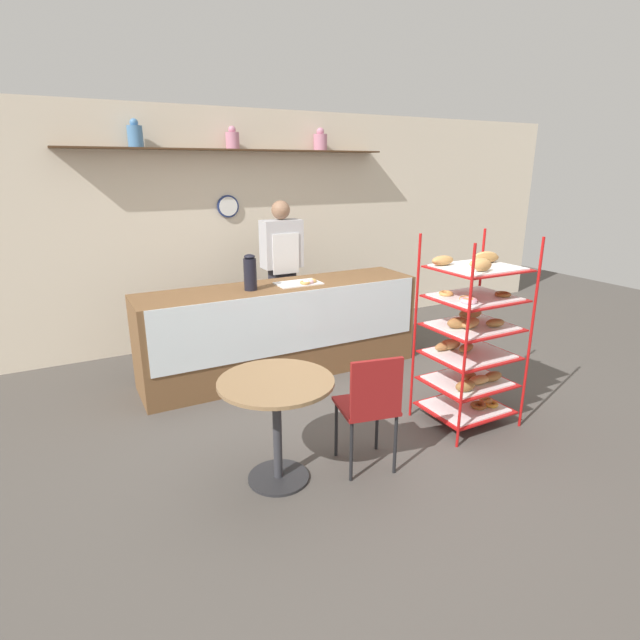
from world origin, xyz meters
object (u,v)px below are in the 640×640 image
(cafe_table, at_px, (277,405))
(cafe_chair, at_px, (371,401))
(donut_tray_counter, at_px, (302,283))
(coffee_carafe, at_px, (250,273))
(person_worker, at_px, (282,273))
(pastry_rack, at_px, (471,335))

(cafe_table, height_order, cafe_chair, cafe_chair)
(cafe_table, distance_m, donut_tray_counter, 1.96)
(cafe_chair, bearing_deg, coffee_carafe, -73.95)
(person_worker, relative_size, donut_tray_counter, 3.86)
(cafe_table, xyz_separation_m, donut_tray_counter, (1.00, 1.64, 0.39))
(donut_tray_counter, bearing_deg, pastry_rack, -66.30)
(donut_tray_counter, bearing_deg, cafe_chair, -102.10)
(coffee_carafe, bearing_deg, cafe_table, -105.40)
(coffee_carafe, bearing_deg, cafe_chair, -85.44)
(person_worker, relative_size, cafe_chair, 1.97)
(cafe_chair, distance_m, donut_tray_counter, 1.94)
(cafe_chair, height_order, donut_tray_counter, donut_tray_counter)
(pastry_rack, relative_size, donut_tray_counter, 3.51)
(cafe_chair, xyz_separation_m, donut_tray_counter, (0.40, 1.85, 0.41))
(cafe_chair, relative_size, donut_tray_counter, 1.96)
(donut_tray_counter, bearing_deg, person_worker, 86.51)
(cafe_table, xyz_separation_m, cafe_chair, (0.60, -0.21, -0.02))
(pastry_rack, relative_size, cafe_chair, 1.79)
(cafe_table, height_order, coffee_carafe, coffee_carafe)
(pastry_rack, xyz_separation_m, cafe_table, (-1.71, -0.02, -0.21))
(person_worker, height_order, cafe_table, person_worker)
(donut_tray_counter, bearing_deg, cafe_table, -121.33)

